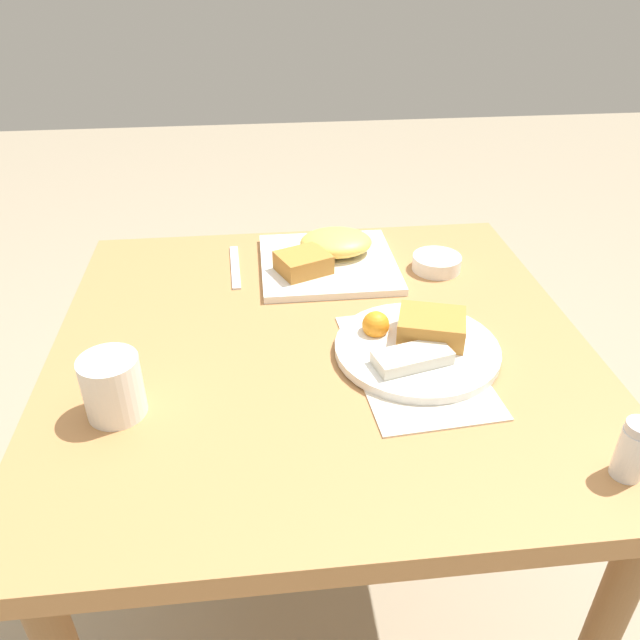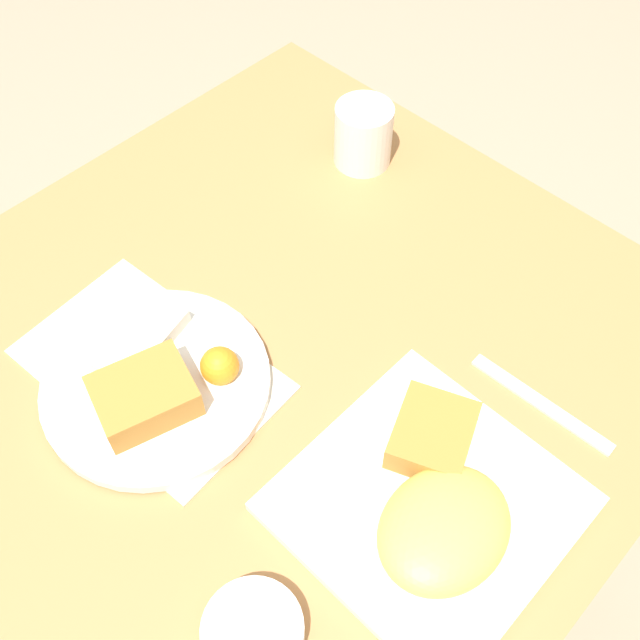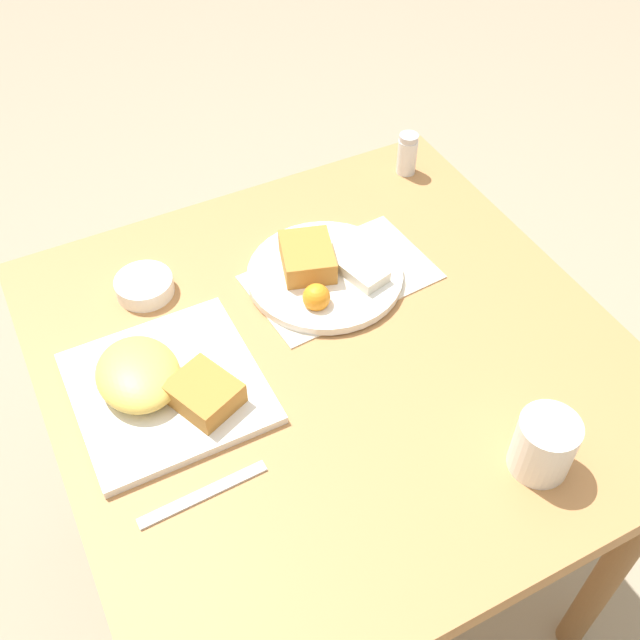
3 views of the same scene
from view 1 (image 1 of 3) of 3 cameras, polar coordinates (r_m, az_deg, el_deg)
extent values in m
plane|color=gray|center=(1.54, 0.03, -24.58)|extent=(8.00, 8.00, 0.00)
cube|color=#B27A47|center=(1.02, 0.04, -2.62)|extent=(0.86, 0.85, 0.04)
cylinder|color=olive|center=(1.59, 11.91, -4.86)|extent=(0.05, 0.05, 0.68)
cylinder|color=olive|center=(1.55, -15.26, -6.61)|extent=(0.05, 0.05, 0.68)
cube|color=beige|center=(0.97, 8.63, -3.94)|extent=(0.21, 0.31, 0.00)
cube|color=white|center=(1.23, 0.75, 5.19)|extent=(0.26, 0.26, 0.01)
ellipsoid|color=#E5BC51|center=(1.24, 1.47, 7.11)|extent=(0.14, 0.12, 0.04)
cube|color=#B77A33|center=(1.17, -1.55, 5.28)|extent=(0.11, 0.11, 0.04)
cylinder|color=white|center=(0.98, 8.85, -2.63)|extent=(0.26, 0.26, 0.01)
cube|color=#B77A33|center=(0.99, 10.15, -0.61)|extent=(0.12, 0.11, 0.04)
cube|color=beige|center=(0.93, 8.44, -3.43)|extent=(0.12, 0.08, 0.02)
sphere|color=orange|center=(1.00, 5.12, -0.43)|extent=(0.04, 0.04, 0.04)
cylinder|color=white|center=(1.23, 10.61, 5.16)|extent=(0.09, 0.09, 0.03)
cylinder|color=beige|center=(1.23, 10.67, 5.67)|extent=(0.08, 0.08, 0.00)
cylinder|color=white|center=(0.85, 26.61, -10.85)|extent=(0.04, 0.04, 0.07)
cylinder|color=white|center=(0.86, 26.35, -11.62)|extent=(0.03, 0.03, 0.04)
cube|color=silver|center=(1.23, -7.76, 4.85)|extent=(0.02, 0.18, 0.00)
cylinder|color=white|center=(0.89, -18.43, -5.80)|extent=(0.08, 0.08, 0.09)
camera|label=2|loc=(1.29, 16.61, 38.57)|focal=42.00mm
camera|label=3|loc=(1.34, -40.74, 39.28)|focal=42.00mm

